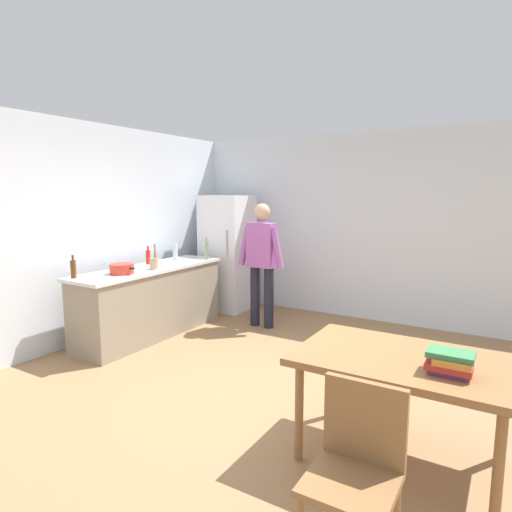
% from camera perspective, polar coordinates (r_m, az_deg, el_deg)
% --- Properties ---
extents(ground_plane, '(14.00, 14.00, 0.00)m').
position_cam_1_polar(ground_plane, '(4.19, -0.80, -17.78)').
color(ground_plane, '#936D47').
extents(wall_back, '(6.40, 0.12, 2.70)m').
position_cam_1_polar(wall_back, '(6.52, 13.20, 3.77)').
color(wall_back, silver).
rests_on(wall_back, ground_plane).
extents(wall_left, '(0.12, 5.60, 2.70)m').
position_cam_1_polar(wall_left, '(5.72, -22.45, 2.76)').
color(wall_left, silver).
rests_on(wall_left, ground_plane).
extents(kitchen_counter, '(0.64, 2.20, 0.90)m').
position_cam_1_polar(kitchen_counter, '(5.81, -13.61, -5.77)').
color(kitchen_counter, gray).
rests_on(kitchen_counter, ground_plane).
extents(refrigerator, '(0.70, 0.67, 1.80)m').
position_cam_1_polar(refrigerator, '(6.87, -3.77, 0.42)').
color(refrigerator, white).
rests_on(refrigerator, ground_plane).
extents(person, '(0.70, 0.22, 1.70)m').
position_cam_1_polar(person, '(5.89, 0.77, -0.11)').
color(person, '#1E1E2D').
rests_on(person, ground_plane).
extents(dining_table, '(1.40, 0.90, 0.75)m').
position_cam_1_polar(dining_table, '(3.18, 18.73, -13.72)').
color(dining_table, olive).
rests_on(dining_table, ground_plane).
extents(chair, '(0.42, 0.42, 0.91)m').
position_cam_1_polar(chair, '(2.40, 13.09, -24.92)').
color(chair, olive).
rests_on(chair, ground_plane).
extents(cooking_pot, '(0.40, 0.28, 0.12)m').
position_cam_1_polar(cooking_pot, '(5.31, -17.21, -1.62)').
color(cooking_pot, red).
rests_on(cooking_pot, kitchen_counter).
extents(utensil_jar, '(0.11, 0.11, 0.32)m').
position_cam_1_polar(utensil_jar, '(5.51, -13.23, -0.91)').
color(utensil_jar, tan).
rests_on(utensil_jar, kitchen_counter).
extents(bottle_sauce_red, '(0.06, 0.06, 0.24)m').
position_cam_1_polar(bottle_sauce_red, '(5.95, -13.98, -0.10)').
color(bottle_sauce_red, '#B22319').
rests_on(bottle_sauce_red, kitchen_counter).
extents(bottle_beer_brown, '(0.06, 0.06, 0.26)m').
position_cam_1_polar(bottle_beer_brown, '(5.22, -22.88, -1.55)').
color(bottle_beer_brown, '#5B3314').
rests_on(bottle_beer_brown, kitchen_counter).
extents(bottle_vinegar_tall, '(0.06, 0.06, 0.32)m').
position_cam_1_polar(bottle_vinegar_tall, '(6.19, -6.50, 0.77)').
color(bottle_vinegar_tall, gray).
rests_on(bottle_vinegar_tall, kitchen_counter).
extents(bottle_water_clear, '(0.07, 0.07, 0.30)m').
position_cam_1_polar(bottle_water_clear, '(6.19, -10.58, 0.60)').
color(bottle_water_clear, silver).
rests_on(bottle_water_clear, kitchen_counter).
extents(book_stack, '(0.27, 0.20, 0.14)m').
position_cam_1_polar(book_stack, '(2.94, 24.16, -12.71)').
color(book_stack, '#753D7F').
rests_on(book_stack, dining_table).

